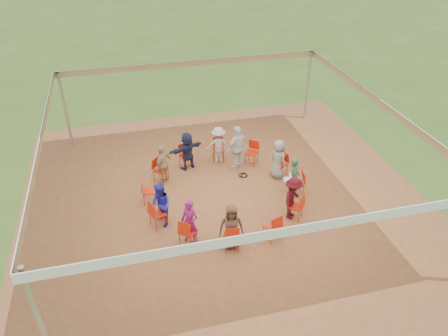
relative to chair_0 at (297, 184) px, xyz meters
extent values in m
plane|color=#37561B|center=(-2.39, 0.39, -0.45)|extent=(80.00, 80.00, 0.00)
plane|color=brown|center=(-2.39, 0.39, -0.44)|extent=(13.00, 13.00, 0.00)
cylinder|color=#B2B2B7|center=(-7.39, -4.61, 1.05)|extent=(0.12, 0.12, 3.00)
cylinder|color=#B2B2B7|center=(-7.39, 5.39, 1.05)|extent=(0.12, 0.12, 3.00)
cylinder|color=#B2B2B7|center=(2.61, 5.39, 1.05)|extent=(0.12, 0.12, 3.00)
plane|color=white|center=(-2.39, 0.39, 2.55)|extent=(10.30, 10.30, 0.00)
cube|color=white|center=(-2.39, -4.76, 2.43)|extent=(10.30, 0.03, 0.24)
cube|color=white|center=(-2.39, 5.54, 2.43)|extent=(10.30, 0.03, 0.24)
cube|color=white|center=(-7.54, 0.39, 2.43)|extent=(0.03, 10.30, 0.24)
cube|color=white|center=(2.76, 0.39, 2.43)|extent=(0.03, 10.30, 0.24)
imported|color=#2E5536|center=(-0.12, 0.02, 0.27)|extent=(0.42, 0.57, 1.44)
imported|color=gray|center=(-0.24, 1.21, 0.27)|extent=(0.62, 0.80, 1.44)
imported|color=#9D978C|center=(-2.02, 2.66, 0.27)|extent=(0.99, 0.60, 1.44)
imported|color=#1D2346|center=(-3.21, 2.55, 0.27)|extent=(1.42, 0.94, 1.44)
imported|color=tan|center=(-4.17, 1.85, 0.27)|extent=(0.87, 0.93, 1.44)
imported|color=#2726B0|center=(-4.55, -0.42, 0.27)|extent=(0.62, 0.80, 1.44)
imported|color=#7F1558|center=(-3.85, -1.39, 0.27)|extent=(0.62, 0.60, 1.44)
imported|color=#503226|center=(-2.76, -1.88, 0.27)|extent=(0.76, 0.50, 1.44)
imported|color=#3E0810|center=(-0.61, -1.07, 0.27)|extent=(0.94, 1.01, 1.44)
imported|color=silver|center=(-1.46, 2.07, 0.41)|extent=(1.12, 0.89, 1.71)
torus|color=black|center=(-1.41, 1.54, -0.43)|extent=(0.32, 0.32, 0.03)
torus|color=black|center=(-1.37, 1.50, -0.43)|extent=(0.25, 0.25, 0.03)
cube|color=#B7B7BC|center=(-0.34, 0.05, 0.17)|extent=(0.28, 0.37, 0.02)
cube|color=#B7B7BC|center=(-0.22, 0.04, 0.28)|extent=(0.12, 0.34, 0.22)
cube|color=#CCE0FF|center=(-0.23, 0.04, 0.28)|extent=(0.10, 0.30, 0.18)
camera|label=1|loc=(-5.26, -10.89, 8.21)|focal=35.00mm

